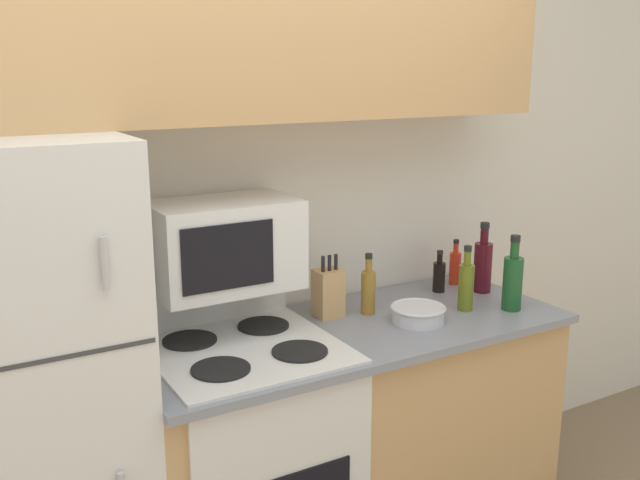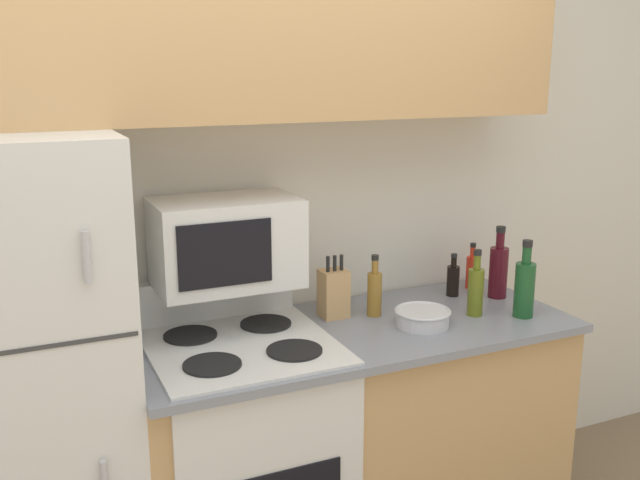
% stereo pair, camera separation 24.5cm
% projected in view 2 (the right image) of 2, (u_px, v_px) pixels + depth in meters
% --- Properties ---
extents(wall_back, '(8.00, 0.05, 2.55)m').
position_uv_depth(wall_back, '(228.00, 222.00, 2.71)').
color(wall_back, silver).
rests_on(wall_back, ground_plane).
extents(lower_cabinets, '(1.64, 0.67, 0.92)m').
position_uv_depth(lower_cabinets, '(352.00, 438.00, 2.74)').
color(lower_cabinets, tan).
rests_on(lower_cabinets, ground_plane).
extents(refrigerator, '(0.73, 0.65, 1.67)m').
position_uv_depth(refrigerator, '(8.00, 408.00, 2.17)').
color(refrigerator, silver).
rests_on(refrigerator, ground_plane).
extents(upper_cabinets, '(2.37, 0.35, 0.64)m').
position_uv_depth(upper_cabinets, '(239.00, 24.00, 2.36)').
color(upper_cabinets, tan).
rests_on(upper_cabinets, refrigerator).
extents(stove, '(0.63, 0.65, 1.09)m').
position_uv_depth(stove, '(244.00, 460.00, 2.55)').
color(stove, silver).
rests_on(stove, ground_plane).
extents(microwave, '(0.50, 0.31, 0.31)m').
position_uv_depth(microwave, '(226.00, 243.00, 2.50)').
color(microwave, silver).
rests_on(microwave, stove).
extents(knife_block, '(0.10, 0.09, 0.24)m').
position_uv_depth(knife_block, '(334.00, 293.00, 2.71)').
color(knife_block, tan).
rests_on(knife_block, lower_cabinets).
extents(bowl, '(0.21, 0.21, 0.06)m').
position_uv_depth(bowl, '(423.00, 317.00, 2.63)').
color(bowl, silver).
rests_on(bowl, lower_cabinets).
extents(bottle_soy_sauce, '(0.05, 0.05, 0.18)m').
position_uv_depth(bottle_soy_sauce, '(453.00, 279.00, 2.96)').
color(bottle_soy_sauce, black).
rests_on(bottle_soy_sauce, lower_cabinets).
extents(bottle_wine_green, '(0.08, 0.08, 0.30)m').
position_uv_depth(bottle_wine_green, '(525.00, 287.00, 2.70)').
color(bottle_wine_green, '#194C23').
rests_on(bottle_wine_green, lower_cabinets).
extents(bottle_vinegar, '(0.06, 0.06, 0.24)m').
position_uv_depth(bottle_vinegar, '(374.00, 292.00, 2.72)').
color(bottle_vinegar, olive).
rests_on(bottle_vinegar, lower_cabinets).
extents(bottle_hot_sauce, '(0.05, 0.05, 0.20)m').
position_uv_depth(bottle_hot_sauce, '(472.00, 271.00, 3.06)').
color(bottle_hot_sauce, red).
rests_on(bottle_hot_sauce, lower_cabinets).
extents(bottle_wine_red, '(0.08, 0.08, 0.30)m').
position_uv_depth(bottle_wine_red, '(498.00, 270.00, 2.93)').
color(bottle_wine_red, '#470F19').
rests_on(bottle_wine_red, lower_cabinets).
extents(bottle_olive_oil, '(0.06, 0.06, 0.26)m').
position_uv_depth(bottle_olive_oil, '(476.00, 290.00, 2.72)').
color(bottle_olive_oil, '#5B6619').
rests_on(bottle_olive_oil, lower_cabinets).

